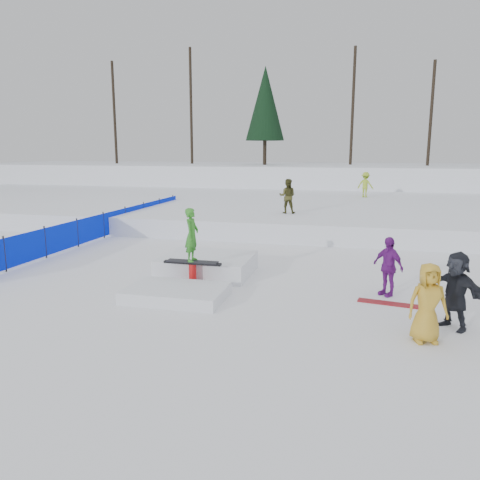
% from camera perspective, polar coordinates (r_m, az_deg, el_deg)
% --- Properties ---
extents(ground, '(120.00, 120.00, 0.00)m').
position_cam_1_polar(ground, '(11.82, -4.75, -6.92)').
color(ground, white).
extents(snow_berm, '(60.00, 14.00, 2.40)m').
position_cam_1_polar(snow_berm, '(40.88, 8.97, 7.39)').
color(snow_berm, white).
rests_on(snow_berm, ground).
extents(snow_midrise, '(50.00, 18.00, 0.80)m').
position_cam_1_polar(snow_midrise, '(27.08, 6.20, 4.03)').
color(snow_midrise, white).
rests_on(snow_midrise, ground).
extents(safety_fence, '(0.05, 16.00, 1.10)m').
position_cam_1_polar(safety_fence, '(20.25, -16.28, 1.77)').
color(safety_fence, '#021CE0').
rests_on(safety_fence, ground).
extents(treeline, '(40.24, 4.22, 10.50)m').
position_cam_1_polar(treeline, '(39.18, 18.40, 15.99)').
color(treeline, black).
rests_on(treeline, snow_berm).
extents(walker_olive, '(0.78, 0.62, 1.55)m').
position_cam_1_polar(walker_olive, '(21.21, 5.80, 5.34)').
color(walker_olive, '#3D3C18').
rests_on(walker_olive, snow_midrise).
extents(walker_ygreen, '(1.11, 0.88, 1.51)m').
position_cam_1_polar(walker_ygreen, '(29.42, 15.04, 6.53)').
color(walker_ygreen, '#9ABC2B').
rests_on(walker_ygreen, snow_midrise).
extents(spectator_purple, '(0.90, 0.87, 1.50)m').
position_cam_1_polar(spectator_purple, '(12.28, 17.58, -3.07)').
color(spectator_purple, '#741A8A').
rests_on(spectator_purple, ground).
extents(spectator_yellow, '(0.85, 0.65, 1.54)m').
position_cam_1_polar(spectator_yellow, '(9.59, 21.91, -7.13)').
color(spectator_yellow, gold).
rests_on(spectator_yellow, ground).
extents(spectator_dark, '(1.35, 1.44, 1.61)m').
position_cam_1_polar(spectator_dark, '(10.51, 24.79, -5.60)').
color(spectator_dark, black).
rests_on(spectator_dark, ground).
extents(loose_board_red, '(1.43, 0.50, 0.03)m').
position_cam_1_polar(loose_board_red, '(11.80, 17.57, -7.37)').
color(loose_board_red, maroon).
rests_on(loose_board_red, ground).
extents(jib_rail_feature, '(2.60, 4.40, 2.11)m').
position_cam_1_polar(jib_rail_feature, '(13.23, -4.95, -3.61)').
color(jib_rail_feature, white).
rests_on(jib_rail_feature, ground).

